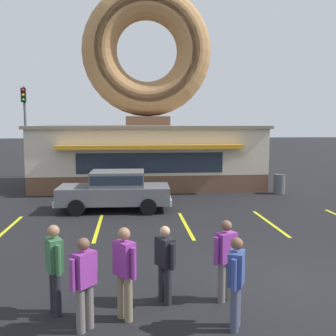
% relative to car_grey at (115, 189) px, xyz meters
% --- Properties ---
extents(ground_plane, '(160.00, 160.00, 0.00)m').
position_rel_car_grey_xyz_m(ground_plane, '(3.96, -7.54, -0.87)').
color(ground_plane, black).
extents(donut_shop_building, '(12.30, 6.75, 10.96)m').
position_rel_car_grey_xyz_m(donut_shop_building, '(1.59, 6.40, 2.87)').
color(donut_shop_building, brown).
rests_on(donut_shop_building, ground).
extents(car_grey, '(4.62, 2.10, 1.60)m').
position_rel_car_grey_xyz_m(car_grey, '(0.00, 0.00, 0.00)').
color(car_grey, slate).
rests_on(car_grey, ground).
extents(pedestrian_blue_sweater_man, '(0.43, 0.48, 1.70)m').
position_rel_car_grey_xyz_m(pedestrian_blue_sweater_man, '(0.49, -8.90, 0.07)').
color(pedestrian_blue_sweater_man, '#7F7056').
rests_on(pedestrian_blue_sweater_man, ground).
extents(pedestrian_hooded_kid, '(0.43, 0.47, 1.63)m').
position_rel_car_grey_xyz_m(pedestrian_hooded_kid, '(-0.18, -9.21, 0.03)').
color(pedestrian_hooded_kid, slate).
rests_on(pedestrian_hooded_kid, ground).
extents(pedestrian_leather_jacket_man, '(0.40, 0.53, 1.55)m').
position_rel_car_grey_xyz_m(pedestrian_leather_jacket_man, '(1.26, -8.31, -0.02)').
color(pedestrian_leather_jacket_man, '#232328').
rests_on(pedestrian_leather_jacket_man, ground).
extents(pedestrian_clipboard_woman, '(0.39, 0.54, 1.69)m').
position_rel_car_grey_xyz_m(pedestrian_clipboard_woman, '(-0.80, -8.57, 0.07)').
color(pedestrian_clipboard_woman, '#232328').
rests_on(pedestrian_clipboard_woman, ground).
extents(pedestrian_beanie_man, '(0.54, 0.39, 1.64)m').
position_rel_car_grey_xyz_m(pedestrian_beanie_man, '(2.47, -8.33, 0.04)').
color(pedestrian_beanie_man, slate).
rests_on(pedestrian_beanie_man, ground).
extents(pedestrian_crossing_woman, '(0.38, 0.55, 1.62)m').
position_rel_car_grey_xyz_m(pedestrian_crossing_woman, '(2.39, -9.41, 0.02)').
color(pedestrian_crossing_woman, '#474C66').
rests_on(pedestrian_crossing_woman, ground).
extents(trash_bin, '(0.57, 0.57, 0.97)m').
position_rel_car_grey_xyz_m(trash_bin, '(7.98, 2.98, -0.37)').
color(trash_bin, '#51565B').
rests_on(trash_bin, ground).
extents(traffic_light_pole, '(0.28, 0.47, 5.80)m').
position_rel_car_grey_xyz_m(traffic_light_pole, '(-6.12, 10.51, 2.84)').
color(traffic_light_pole, '#595B60').
rests_on(traffic_light_pole, ground).
extents(parking_stripe_far_left, '(0.12, 3.60, 0.01)m').
position_rel_car_grey_xyz_m(parking_stripe_far_left, '(-3.50, -2.54, -0.87)').
color(parking_stripe_far_left, yellow).
rests_on(parking_stripe_far_left, ground).
extents(parking_stripe_left, '(0.12, 3.60, 0.01)m').
position_rel_car_grey_xyz_m(parking_stripe_left, '(-0.50, -2.54, -0.87)').
color(parking_stripe_left, yellow).
rests_on(parking_stripe_left, ground).
extents(parking_stripe_mid_left, '(0.12, 3.60, 0.01)m').
position_rel_car_grey_xyz_m(parking_stripe_mid_left, '(2.50, -2.54, -0.87)').
color(parking_stripe_mid_left, yellow).
rests_on(parking_stripe_mid_left, ground).
extents(parking_stripe_centre, '(0.12, 3.60, 0.01)m').
position_rel_car_grey_xyz_m(parking_stripe_centre, '(5.50, -2.54, -0.87)').
color(parking_stripe_centre, yellow).
rests_on(parking_stripe_centre, ground).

